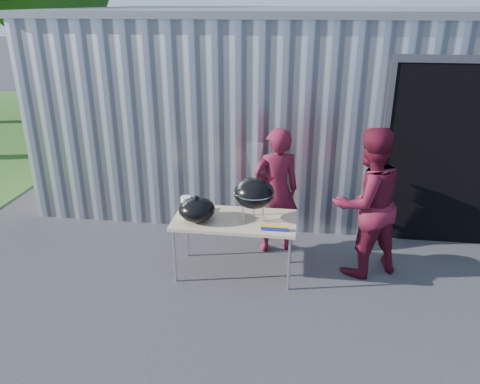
# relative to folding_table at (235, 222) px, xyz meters

# --- Properties ---
(ground) EXTENTS (80.00, 80.00, 0.00)m
(ground) POSITION_rel_folding_table_xyz_m (-0.17, -0.47, -0.71)
(ground) COLOR #2F2F31
(building) EXTENTS (8.20, 6.20, 3.10)m
(building) POSITION_rel_folding_table_xyz_m (0.74, 4.11, 0.83)
(building) COLOR silver
(building) RESTS_ON ground
(folding_table) EXTENTS (1.50, 0.75, 0.75)m
(folding_table) POSITION_rel_folding_table_xyz_m (0.00, 0.00, 0.00)
(folding_table) COLOR tan
(folding_table) RESTS_ON ground
(kettle_grill) EXTENTS (0.49, 0.49, 0.95)m
(kettle_grill) POSITION_rel_folding_table_xyz_m (0.23, 0.01, 0.45)
(kettle_grill) COLOR black
(kettle_grill) RESTS_ON folding_table
(grill_lid) EXTENTS (0.44, 0.44, 0.32)m
(grill_lid) POSITION_rel_folding_table_xyz_m (-0.44, -0.10, 0.18)
(grill_lid) COLOR black
(grill_lid) RESTS_ON folding_table
(paper_towels) EXTENTS (0.12, 0.12, 0.28)m
(paper_towels) POSITION_rel_folding_table_xyz_m (-0.59, -0.05, 0.18)
(paper_towels) COLOR white
(paper_towels) RESTS_ON folding_table
(white_tub) EXTENTS (0.20, 0.15, 0.10)m
(white_tub) POSITION_rel_folding_table_xyz_m (-0.55, 0.17, 0.09)
(white_tub) COLOR white
(white_tub) RESTS_ON folding_table
(foil_box) EXTENTS (0.32, 0.06, 0.06)m
(foil_box) POSITION_rel_folding_table_xyz_m (0.51, -0.25, 0.07)
(foil_box) COLOR #172395
(foil_box) RESTS_ON folding_table
(person_cook) EXTENTS (0.73, 0.60, 1.74)m
(person_cook) POSITION_rel_folding_table_xyz_m (0.46, 0.68, 0.16)
(person_cook) COLOR #5B1123
(person_cook) RESTS_ON ground
(person_bystander) EXTENTS (1.14, 1.06, 1.89)m
(person_bystander) POSITION_rel_folding_table_xyz_m (1.59, 0.25, 0.23)
(person_bystander) COLOR #5B1123
(person_bystander) RESTS_ON ground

